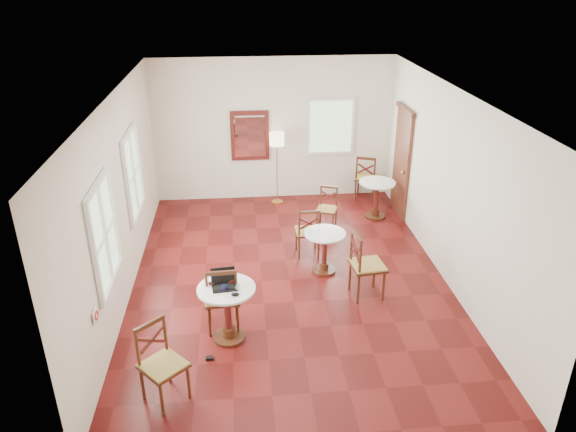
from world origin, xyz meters
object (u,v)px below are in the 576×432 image
object	(u,v)px
chair_back_b	(327,208)
floor_lamp	(277,144)
mouse	(235,294)
chair_mid_b	(366,265)
chair_back_a	(366,177)
water_glass	(237,288)
chair_near_a	(222,297)
cafe_table_back	(376,195)
chair_near_b	(162,364)
power_adapter	(210,358)
laptop	(224,282)
navy_mug	(224,288)
cafe_table_mid	(325,248)
chair_mid_a	(308,231)
cafe_table_near	(227,307)

from	to	relation	value
chair_back_b	floor_lamp	bearing A→B (deg)	144.00
mouse	chair_back_b	bearing A→B (deg)	82.85
chair_mid_b	chair_back_a	bearing A→B (deg)	-19.86
chair_back_b	water_glass	distance (m)	3.79
chair_mid_b	chair_back_b	size ratio (longest dim) A/B	1.30
mouse	chair_near_a	bearing A→B (deg)	132.96
cafe_table_back	chair_near_b	xyz separation A→B (m)	(-3.67, -4.70, 0.03)
water_glass	power_adapter	world-z (taller)	water_glass
laptop	mouse	size ratio (longest dim) A/B	3.20
navy_mug	water_glass	world-z (taller)	water_glass
chair_mid_b	laptop	distance (m)	2.29
chair_near_a	chair_mid_b	bearing A→B (deg)	-166.13
cafe_table_back	chair_mid_b	bearing A→B (deg)	-107.11
chair_mid_b	power_adapter	size ratio (longest dim) A/B	10.83
cafe_table_mid	chair_near_a	size ratio (longest dim) A/B	0.70
chair_mid_a	mouse	xyz separation A→B (m)	(-1.25, -2.43, 0.38)
cafe_table_back	chair_near_a	size ratio (longest dim) A/B	0.74
chair_back_a	power_adapter	xyz separation A→B (m)	(-3.18, -5.00, -0.48)
chair_near_a	chair_mid_a	size ratio (longest dim) A/B	1.12
cafe_table_near	water_glass	bearing A→B (deg)	-30.23
cafe_table_back	laptop	bearing A→B (deg)	-129.31
chair_near_b	cafe_table_mid	bearing A→B (deg)	7.24
cafe_table_mid	laptop	distance (m)	2.30
chair_near_b	chair_back_b	xyz separation A→B (m)	(2.61, 4.30, -0.09)
chair_near_a	water_glass	bearing A→B (deg)	120.93
laptop	navy_mug	xyz separation A→B (m)	(0.00, -0.11, -0.02)
cafe_table_mid	navy_mug	bearing A→B (deg)	-133.07
chair_back_a	chair_back_b	distance (m)	1.70
cafe_table_back	navy_mug	world-z (taller)	navy_mug
cafe_table_near	cafe_table_back	distance (m)	4.69
chair_near_b	chair_mid_a	xyz separation A→B (m)	(2.10, 3.27, -0.04)
chair_back_a	floor_lamp	distance (m)	2.08
cafe_table_back	chair_mid_b	xyz separation A→B (m)	(-0.85, -2.78, 0.06)
chair_mid_b	power_adapter	distance (m)	2.71
chair_near_b	chair_mid_b	distance (m)	3.41
chair_near_a	chair_near_b	world-z (taller)	chair_near_a
cafe_table_near	floor_lamp	size ratio (longest dim) A/B	0.53
laptop	water_glass	xyz separation A→B (m)	(0.18, -0.13, -0.01)
chair_mid_b	mouse	size ratio (longest dim) A/B	9.84
laptop	power_adapter	bearing A→B (deg)	-122.18
cafe_table_near	mouse	world-z (taller)	mouse
cafe_table_near	chair_near_b	distance (m)	1.28
chair_near_a	chair_back_b	world-z (taller)	chair_near_a
mouse	water_glass	xyz separation A→B (m)	(0.03, 0.11, 0.02)
cafe_table_near	water_glass	size ratio (longest dim) A/B	9.16
chair_back_b	floor_lamp	world-z (taller)	floor_lamp
cafe_table_mid	water_glass	xyz separation A→B (m)	(-1.42, -1.73, 0.41)
chair_mid_a	chair_back_a	size ratio (longest dim) A/B	0.90
chair_near_b	chair_back_a	bearing A→B (deg)	14.82
navy_mug	chair_near_a	bearing A→B (deg)	98.48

